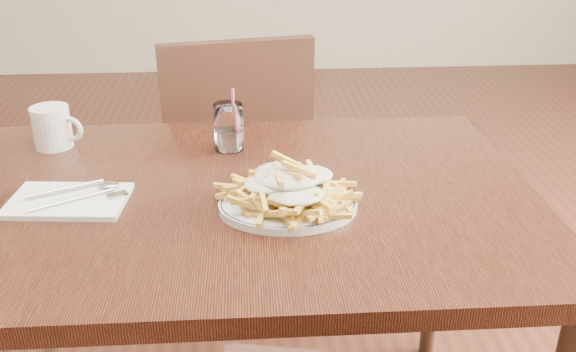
{
  "coord_description": "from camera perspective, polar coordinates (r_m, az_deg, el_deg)",
  "views": [
    {
      "loc": [
        0.03,
        -1.14,
        1.32
      ],
      "look_at": [
        0.1,
        -0.08,
        0.82
      ],
      "focal_mm": 40.0,
      "sensor_mm": 36.0,
      "label": 1
    }
  ],
  "objects": [
    {
      "name": "chair_far",
      "position": [
        1.97,
        -4.77,
        1.26
      ],
      "size": [
        0.5,
        0.5,
        0.92
      ],
      "color": "black",
      "rests_on": "ground"
    },
    {
      "name": "loaded_fries",
      "position": [
        1.19,
        0.0,
        -0.63
      ],
      "size": [
        0.24,
        0.18,
        0.07
      ],
      "color": "gold",
      "rests_on": "fries_plate"
    },
    {
      "name": "fries_plate",
      "position": [
        1.21,
        -0.0,
        -2.61
      ],
      "size": [
        0.32,
        0.29,
        0.02
      ],
      "color": "silver",
      "rests_on": "table"
    },
    {
      "name": "table",
      "position": [
        1.32,
        -4.61,
        -4.49
      ],
      "size": [
        1.2,
        0.8,
        0.75
      ],
      "color": "black",
      "rests_on": "ground"
    },
    {
      "name": "cutlery",
      "position": [
        1.3,
        -18.95,
        -1.64
      ],
      "size": [
        0.19,
        0.16,
        0.01
      ],
      "color": "silver",
      "rests_on": "napkin"
    },
    {
      "name": "napkin",
      "position": [
        1.3,
        -18.94,
        -2.11
      ],
      "size": [
        0.23,
        0.16,
        0.01
      ],
      "primitive_type": "cube",
      "rotation": [
        0.0,
        0.0,
        -0.09
      ],
      "color": "white",
      "rests_on": "table"
    },
    {
      "name": "water_glass",
      "position": [
        1.46,
        -5.28,
        4.1
      ],
      "size": [
        0.07,
        0.07,
        0.15
      ],
      "color": "white",
      "rests_on": "table"
    },
    {
      "name": "coffee_mug",
      "position": [
        1.57,
        -20.17,
        4.1
      ],
      "size": [
        0.12,
        0.09,
        0.1
      ],
      "color": "silver",
      "rests_on": "table"
    }
  ]
}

